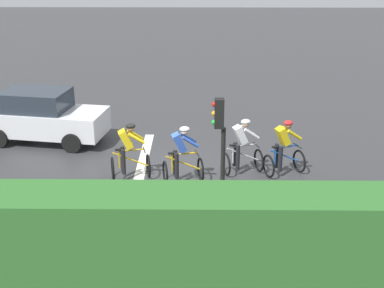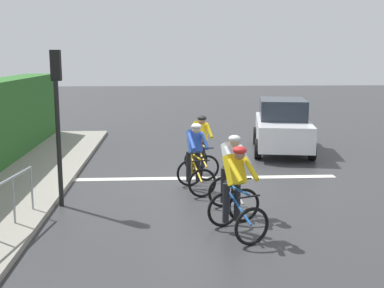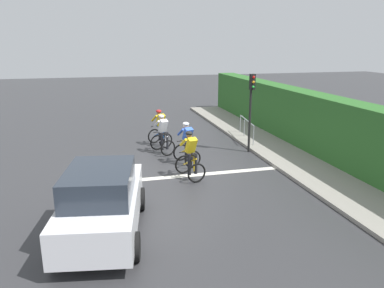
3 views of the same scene
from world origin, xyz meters
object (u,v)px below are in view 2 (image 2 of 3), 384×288
at_px(cyclist_fourth, 201,147).
at_px(car_white, 282,126).
at_px(cyclist_mid, 195,159).
at_px(pedestrian_railing_kerbside, 3,197).
at_px(cyclist_second, 232,176).
at_px(cyclist_lead, 236,193).
at_px(traffic_light_near_crossing, 57,104).

bearing_deg(cyclist_fourth, car_white, -132.64).
bearing_deg(cyclist_mid, cyclist_fourth, -99.25).
relative_size(cyclist_mid, car_white, 0.38).
bearing_deg(pedestrian_railing_kerbside, cyclist_mid, -141.99).
relative_size(cyclist_fourth, car_white, 0.38).
bearing_deg(car_white, pedestrian_railing_kerbside, 47.91).
xyz_separation_m(cyclist_second, cyclist_fourth, (0.40, -3.24, 0.00)).
bearing_deg(cyclist_mid, pedestrian_railing_kerbside, 38.01).
height_order(cyclist_lead, cyclist_fourth, same).
xyz_separation_m(cyclist_mid, pedestrian_railing_kerbside, (3.61, 2.82, -0.05)).
bearing_deg(cyclist_second, pedestrian_railing_kerbside, 14.36).
bearing_deg(pedestrian_railing_kerbside, traffic_light_near_crossing, -108.57).
height_order(cyclist_mid, traffic_light_near_crossing, traffic_light_near_crossing).
relative_size(cyclist_second, cyclist_fourth, 1.00).
bearing_deg(cyclist_second, cyclist_fourth, -82.94).
xyz_separation_m(cyclist_lead, traffic_light_near_crossing, (3.53, -1.99, 1.43)).
bearing_deg(cyclist_second, cyclist_lead, 85.51).
distance_m(cyclist_lead, cyclist_mid, 2.98).
relative_size(cyclist_lead, cyclist_second, 1.00).
xyz_separation_m(cyclist_second, pedestrian_railing_kerbside, (4.26, 1.09, -0.05)).
height_order(cyclist_lead, traffic_light_near_crossing, traffic_light_near_crossing).
height_order(cyclist_lead, cyclist_mid, same).
distance_m(cyclist_second, cyclist_fourth, 3.27).
distance_m(cyclist_fourth, pedestrian_railing_kerbside, 5.80).
relative_size(cyclist_lead, cyclist_fourth, 1.00).
relative_size(cyclist_second, pedestrian_railing_kerbside, 0.66).
relative_size(cyclist_lead, traffic_light_near_crossing, 0.50).
xyz_separation_m(cyclist_fourth, pedestrian_railing_kerbside, (3.85, 4.33, -0.05)).
xyz_separation_m(car_white, pedestrian_railing_kerbside, (6.87, 7.60, -0.13)).
height_order(cyclist_second, traffic_light_near_crossing, traffic_light_near_crossing).
height_order(cyclist_lead, car_white, car_white).
distance_m(cyclist_lead, traffic_light_near_crossing, 4.30).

